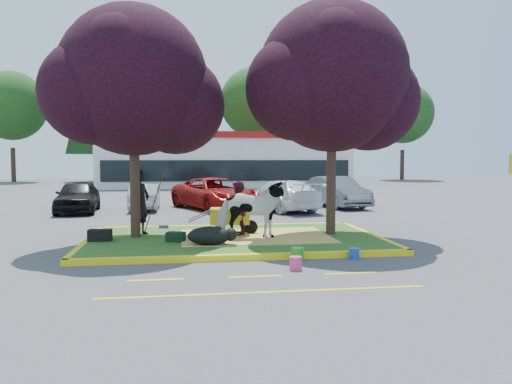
{
  "coord_description": "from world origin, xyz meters",
  "views": [
    {
      "loc": [
        -1.44,
        -14.07,
        2.42
      ],
      "look_at": [
        0.69,
        0.5,
        1.39
      ],
      "focal_mm": 35.0,
      "sensor_mm": 36.0,
      "label": 1
    }
  ],
  "objects": [
    {
      "name": "retail_building",
      "position": [
        2.0,
        27.98,
        2.25
      ],
      "size": [
        20.4,
        8.4,
        4.4
      ],
      "color": "silver",
      "rests_on": "ground"
    },
    {
      "name": "curb_left",
      "position": [
        -4.08,
        0.0,
        0.07
      ],
      "size": [
        0.16,
        5.3,
        0.15
      ],
      "primitive_type": "cube",
      "color": "yellow",
      "rests_on": "ground"
    },
    {
      "name": "treeline",
      "position": [
        1.23,
        37.61,
        7.73
      ],
      "size": [
        46.58,
        7.8,
        14.63
      ],
      "color": "black",
      "rests_on": "ground"
    },
    {
      "name": "handler",
      "position": [
        -2.67,
        0.76,
        1.09
      ],
      "size": [
        0.71,
        0.82,
        1.88
      ],
      "primitive_type": "imported",
      "rotation": [
        0.0,
        0.0,
        1.1
      ],
      "color": "black",
      "rests_on": "median_island"
    },
    {
      "name": "car_silver",
      "position": [
        -3.2,
        9.34,
        0.59
      ],
      "size": [
        1.28,
        3.6,
        1.18
      ],
      "primitive_type": "imported",
      "rotation": [
        0.0,
        0.0,
        3.15
      ],
      "color": "#A6A8AE",
      "rests_on": "ground"
    },
    {
      "name": "bucket_green",
      "position": [
        1.19,
        -2.8,
        0.16
      ],
      "size": [
        0.34,
        0.34,
        0.31
      ],
      "primitive_type": "cylinder",
      "rotation": [
        0.0,
        0.0,
        0.17
      ],
      "color": "green",
      "rests_on": "ground"
    },
    {
      "name": "fire_lane_stripe_b",
      "position": [
        0.0,
        -4.2,
        0.0
      ],
      "size": [
        1.1,
        0.12,
        0.01
      ],
      "primitive_type": "cube",
      "color": "yellow",
      "rests_on": "ground"
    },
    {
      "name": "car_red",
      "position": [
        0.02,
        9.08,
        0.73
      ],
      "size": [
        4.41,
        5.82,
        1.47
      ],
      "primitive_type": "imported",
      "rotation": [
        0.0,
        0.0,
        0.43
      ],
      "color": "maroon",
      "rests_on": "ground"
    },
    {
      "name": "curb_near",
      "position": [
        0.0,
        -2.58,
        0.07
      ],
      "size": [
        8.3,
        0.16,
        0.15
      ],
      "primitive_type": "cube",
      "color": "yellow",
      "rests_on": "ground"
    },
    {
      "name": "cow",
      "position": [
        0.44,
        -0.53,
        0.97
      ],
      "size": [
        2.0,
        1.02,
        1.64
      ],
      "primitive_type": "imported",
      "rotation": [
        0.0,
        0.0,
        1.5
      ],
      "color": "silver",
      "rests_on": "median_island"
    },
    {
      "name": "tree_purple_left",
      "position": [
        -2.78,
        0.38,
        4.36
      ],
      "size": [
        5.06,
        4.2,
        6.51
      ],
      "color": "black",
      "rests_on": "median_island"
    },
    {
      "name": "straw_bedding",
      "position": [
        0.6,
        0.0,
        0.15
      ],
      "size": [
        4.2,
        3.0,
        0.01
      ],
      "primitive_type": "cube",
      "color": "#EDD161",
      "rests_on": "median_island"
    },
    {
      "name": "car_black",
      "position": [
        -6.04,
        8.69,
        0.71
      ],
      "size": [
        1.96,
        4.27,
        1.42
      ],
      "primitive_type": "imported",
      "rotation": [
        0.0,
        0.0,
        0.07
      ],
      "color": "black",
      "rests_on": "ground"
    },
    {
      "name": "curb_far",
      "position": [
        0.0,
        2.58,
        0.07
      ],
      "size": [
        8.3,
        0.16,
        0.15
      ],
      "primitive_type": "cube",
      "color": "yellow",
      "rests_on": "ground"
    },
    {
      "name": "ground",
      "position": [
        0.0,
        0.0,
        0.0
      ],
      "size": [
        90.0,
        90.0,
        0.0
      ],
      "primitive_type": "plane",
      "color": "#424244",
      "rests_on": "ground"
    },
    {
      "name": "fire_lane_long",
      "position": [
        0.0,
        -5.4,
        0.0
      ],
      "size": [
        6.0,
        0.1,
        0.01
      ],
      "primitive_type": "cube",
      "color": "yellow",
      "rests_on": "ground"
    },
    {
      "name": "tree_purple_right",
      "position": [
        2.92,
        0.18,
        4.56
      ],
      "size": [
        5.3,
        4.4,
        6.82
      ],
      "color": "black",
      "rests_on": "median_island"
    },
    {
      "name": "visitor_a",
      "position": [
        0.13,
        0.23,
        0.94
      ],
      "size": [
        0.71,
        0.85,
        1.58
      ],
      "primitive_type": "imported",
      "rotation": [
        0.0,
        0.0,
        -1.72
      ],
      "color": "#40121D",
      "rests_on": "median_island"
    },
    {
      "name": "gear_bag_dark",
      "position": [
        -3.7,
        -0.15,
        0.31
      ],
      "size": [
        0.63,
        0.36,
        0.31
      ],
      "primitive_type": "cube",
      "rotation": [
        0.0,
        0.0,
        -0.04
      ],
      "color": "black",
      "rests_on": "median_island"
    },
    {
      "name": "car_white",
      "position": [
        2.95,
        8.08,
        0.69
      ],
      "size": [
        3.37,
        5.12,
        1.38
      ],
      "primitive_type": "imported",
      "rotation": [
        0.0,
        0.0,
        3.47
      ],
      "color": "white",
      "rests_on": "ground"
    },
    {
      "name": "gear_bag_green",
      "position": [
        -1.65,
        -0.57,
        0.28
      ],
      "size": [
        0.55,
        0.44,
        0.26
      ],
      "primitive_type": "cube",
      "rotation": [
        0.0,
        0.0,
        -0.32
      ],
      "color": "black",
      "rests_on": "median_island"
    },
    {
      "name": "calf",
      "position": [
        -0.79,
        -1.28,
        0.4
      ],
      "size": [
        1.28,
        0.97,
        0.49
      ],
      "primitive_type": "ellipsoid",
      "rotation": [
        0.0,
        0.0,
        -0.32
      ],
      "color": "black",
      "rests_on": "median_island"
    },
    {
      "name": "visitor_b",
      "position": [
        0.43,
        0.84,
        0.73
      ],
      "size": [
        0.43,
        0.73,
        1.17
      ],
      "primitive_type": "imported",
      "rotation": [
        0.0,
        0.0,
        -1.8
      ],
      "color": "black",
      "rests_on": "median_island"
    },
    {
      "name": "bucket_pink",
      "position": [
        0.93,
        -3.73,
        0.15
      ],
      "size": [
        0.3,
        0.3,
        0.29
      ],
      "primitive_type": "cylinder",
      "rotation": [
        0.0,
        0.0,
        -0.13
      ],
      "color": "#E9337B",
      "rests_on": "ground"
    },
    {
      "name": "bucket_blue",
      "position": [
        2.57,
        -2.8,
        0.13
      ],
      "size": [
        0.29,
        0.29,
        0.26
      ],
      "primitive_type": "cylinder",
      "rotation": [
        0.0,
        0.0,
        0.23
      ],
      "color": "blue",
      "rests_on": "ground"
    },
    {
      "name": "curb_right",
      "position": [
        4.08,
        0.0,
        0.07
      ],
      "size": [
        0.16,
        5.3,
        0.15
      ],
      "primitive_type": "cube",
      "color": "yellow",
      "rests_on": "ground"
    },
    {
      "name": "wheelbarrow",
      "position": [
        -0.07,
        0.48,
        0.68
      ],
      "size": [
        2.06,
        0.79,
        0.77
      ],
      "rotation": [
        0.0,
        0.0,
        -0.09
      ],
      "color": "black",
      "rests_on": "median_island"
    },
    {
      "name": "car_grey",
      "position": [
        5.95,
        9.36,
        0.74
      ],
      "size": [
        2.37,
        4.7,
        1.48
      ],
      "primitive_type": "imported",
      "rotation": [
        0.0,
        0.0,
        0.19
      ],
      "color": "#585A5F",
      "rests_on": "ground"
    },
    {
      "name": "median_island",
      "position": [
        0.0,
        0.0,
        0.07
      ],
      "size": [
        8.0,
        5.0,
        0.15
      ],
      "primitive_type": "cube",
      "color": "#27571B",
      "rests_on": "ground"
    },
    {
      "name": "fire_lane_stripe_c",
      "position": [
        2.0,
        -4.2,
        0.0
      ],
      "size": [
        1.1,
        0.12,
        0.01
      ],
      "primitive_type": "cube",
      "color": "yellow",
      "rests_on": "ground"
    },
    {
      "name": "fire_lane_stripe_a",
      "position": [
        -2.0,
        -4.2,
        0.0
      ],
      "size": [
        1.1,
        0.12,
        0.01
      ],
      "primitive_type": "cube",
      "color": "yellow",
      "rests_on": "ground"
    }
  ]
}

